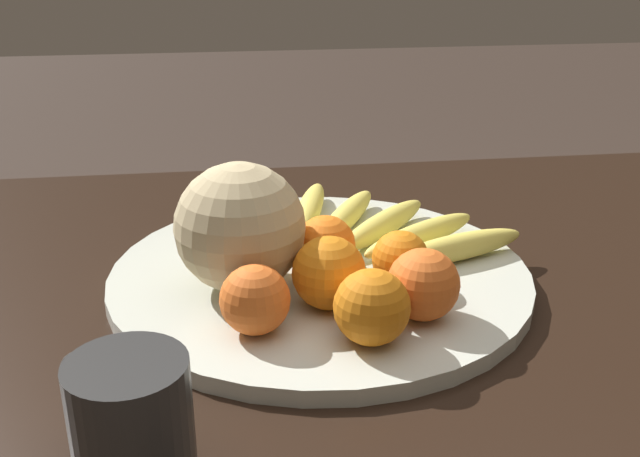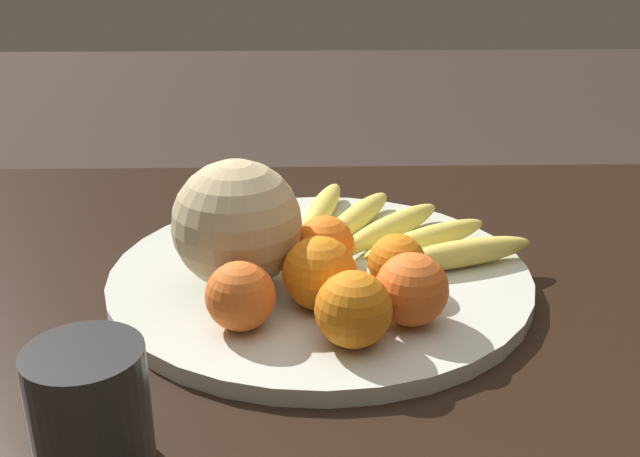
# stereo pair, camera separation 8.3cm
# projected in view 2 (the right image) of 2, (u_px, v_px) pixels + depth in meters

# --- Properties ---
(kitchen_table) EXTENTS (1.28, 0.93, 0.70)m
(kitchen_table) POSITION_uv_depth(u_px,v_px,m) (364.00, 369.00, 0.87)
(kitchen_table) COLOR black
(kitchen_table) RESTS_ON ground_plane
(fruit_bowl) EXTENTS (0.48, 0.48, 0.02)m
(fruit_bowl) POSITION_uv_depth(u_px,v_px,m) (320.00, 275.00, 0.85)
(fruit_bowl) COLOR beige
(fruit_bowl) RESTS_ON kitchen_table
(melon) EXTENTS (0.14, 0.14, 0.14)m
(melon) POSITION_uv_depth(u_px,v_px,m) (237.00, 224.00, 0.79)
(melon) COLOR #C6B284
(melon) RESTS_ON fruit_bowl
(banana_bunch) EXTENTS (0.29, 0.28, 0.03)m
(banana_bunch) POSITION_uv_depth(u_px,v_px,m) (388.00, 229.00, 0.92)
(banana_bunch) COLOR #473819
(banana_bunch) RESTS_ON fruit_bowl
(orange_front_left) EXTENTS (0.08, 0.08, 0.08)m
(orange_front_left) POSITION_uv_depth(u_px,v_px,m) (319.00, 273.00, 0.76)
(orange_front_left) COLOR orange
(orange_front_left) RESTS_ON fruit_bowl
(orange_front_right) EXTENTS (0.07, 0.07, 0.07)m
(orange_front_right) POSITION_uv_depth(u_px,v_px,m) (353.00, 309.00, 0.69)
(orange_front_right) COLOR orange
(orange_front_right) RESTS_ON fruit_bowl
(orange_mid_center) EXTENTS (0.06, 0.06, 0.06)m
(orange_mid_center) POSITION_uv_depth(u_px,v_px,m) (397.00, 262.00, 0.79)
(orange_mid_center) COLOR orange
(orange_mid_center) RESTS_ON fruit_bowl
(orange_back_left) EXTENTS (0.07, 0.07, 0.07)m
(orange_back_left) POSITION_uv_depth(u_px,v_px,m) (412.00, 289.00, 0.73)
(orange_back_left) COLOR orange
(orange_back_left) RESTS_ON fruit_bowl
(orange_back_right) EXTENTS (0.07, 0.07, 0.07)m
(orange_back_right) POSITION_uv_depth(u_px,v_px,m) (240.00, 296.00, 0.72)
(orange_back_right) COLOR orange
(orange_back_right) RESTS_ON fruit_bowl
(orange_top_small) EXTENTS (0.07, 0.07, 0.07)m
(orange_top_small) POSITION_uv_depth(u_px,v_px,m) (325.00, 245.00, 0.83)
(orange_top_small) COLOR orange
(orange_top_small) RESTS_ON fruit_bowl
(produce_tag) EXTENTS (0.08, 0.06, 0.00)m
(produce_tag) POSITION_uv_depth(u_px,v_px,m) (377.00, 295.00, 0.79)
(produce_tag) COLOR white
(produce_tag) RESTS_ON fruit_bowl
(ceramic_mug) EXTENTS (0.11, 0.11, 0.10)m
(ceramic_mug) POSITION_uv_depth(u_px,v_px,m) (88.00, 409.00, 0.55)
(ceramic_mug) COLOR #2D2D2D
(ceramic_mug) RESTS_ON kitchen_table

